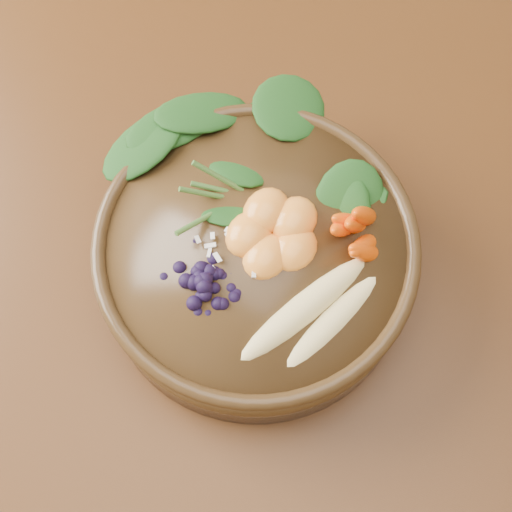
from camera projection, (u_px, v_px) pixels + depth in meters
ground at (286, 443)px, 1.34m from camera, size 4.00×4.00×0.00m
dining_table at (311, 360)px, 0.73m from camera, size 1.60×0.90×0.75m
stoneware_bowl at (256, 260)px, 0.63m from camera, size 0.35×0.35×0.07m
kale_heap at (280, 160)px, 0.61m from camera, size 0.23×0.21×0.04m
carrot_cluster at (369, 220)px, 0.57m from camera, size 0.07×0.07×0.08m
banana_halves at (320, 309)px, 0.56m from camera, size 0.08×0.15×0.03m
mandarin_cluster at (274, 227)px, 0.59m from camera, size 0.11×0.11×0.03m
blueberry_pile at (200, 276)px, 0.57m from camera, size 0.15×0.13×0.04m
coconut_flakes at (239, 256)px, 0.59m from camera, size 0.11×0.09×0.01m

